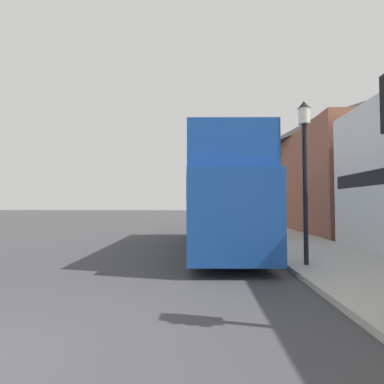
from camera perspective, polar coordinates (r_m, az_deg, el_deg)
ground_plane at (r=24.53m, az=-4.32°, el=-6.69°), size 144.00×144.00×0.00m
sidewalk at (r=21.81m, az=13.28°, el=-6.98°), size 3.73×108.00×0.14m
brick_terrace_rear at (r=26.11m, az=22.41°, el=3.53°), size 6.00×19.55×8.91m
tour_bus at (r=12.78m, az=4.99°, el=-2.47°), size 2.74×10.70×4.11m
parked_car_ahead_of_bus at (r=21.50m, az=5.36°, el=-5.54°), size 1.90×4.10×1.38m
lamp_post_nearest at (r=9.26m, az=20.66°, el=7.32°), size 0.35×0.35×4.70m
lamp_post_second at (r=16.87m, az=12.49°, el=3.29°), size 0.35×0.35×4.89m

